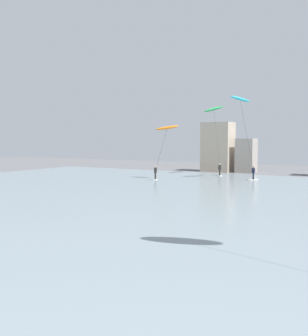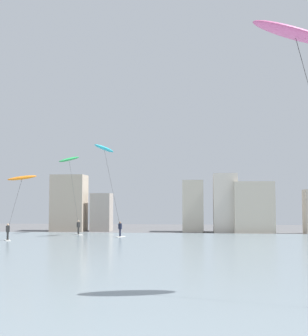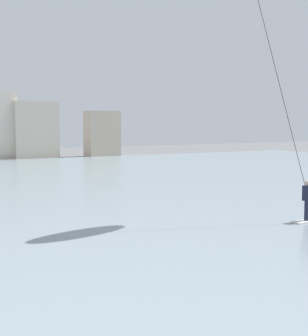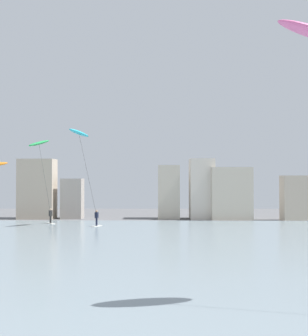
{
  "view_description": "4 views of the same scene",
  "coord_description": "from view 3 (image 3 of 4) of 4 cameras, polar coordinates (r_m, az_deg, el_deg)",
  "views": [
    {
      "loc": [
        7.39,
        1.36,
        5.09
      ],
      "look_at": [
        -0.53,
        14.86,
        3.95
      ],
      "focal_mm": 44.26,
      "sensor_mm": 36.0,
      "label": 1
    },
    {
      "loc": [
        1.62,
        -0.42,
        3.89
      ],
      "look_at": [
        0.32,
        12.24,
        4.81
      ],
      "focal_mm": 49.94,
      "sensor_mm": 36.0,
      "label": 2
    },
    {
      "loc": [
        -7.63,
        2.5,
        4.03
      ],
      "look_at": [
        -3.25,
        10.41,
        3.2
      ],
      "focal_mm": 53.8,
      "sensor_mm": 36.0,
      "label": 3
    },
    {
      "loc": [
        -0.92,
        -0.41,
        5.06
      ],
      "look_at": [
        -1.04,
        17.23,
        5.43
      ],
      "focal_mm": 52.01,
      "sensor_mm": 36.0,
      "label": 4
    }
  ],
  "objects": [
    {
      "name": "water_bay",
      "position": [
        29.2,
        -13.56,
        -2.78
      ],
      "size": [
        84.0,
        52.0,
        0.1
      ],
      "primitive_type": "cube",
      "color": "gray",
      "rests_on": "ground"
    }
  ]
}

